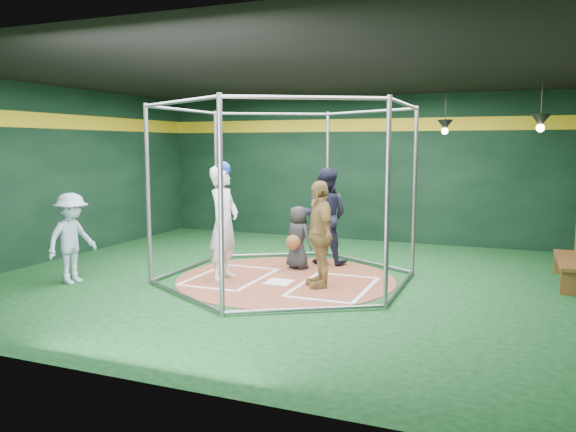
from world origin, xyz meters
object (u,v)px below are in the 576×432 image
at_px(batter_figure, 224,222).
at_px(umpire, 325,216).
at_px(dugout_bench, 576,254).
at_px(visitor_leopard, 320,234).

relative_size(batter_figure, umpire, 1.09).
bearing_deg(umpire, dugout_bench, 179.59).
bearing_deg(visitor_leopard, batter_figure, -119.60).
distance_m(batter_figure, visitor_leopard, 1.70).
distance_m(batter_figure, umpire, 2.26).
xyz_separation_m(umpire, dugout_bench, (4.40, -0.03, -0.43)).
bearing_deg(dugout_bench, umpire, 179.58).
bearing_deg(batter_figure, visitor_leopard, 5.20).
relative_size(umpire, dugout_bench, 1.07).
height_order(batter_figure, visitor_leopard, batter_figure).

